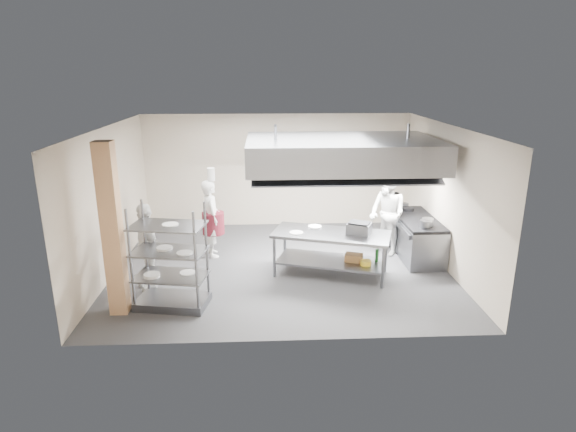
{
  "coord_description": "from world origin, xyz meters",
  "views": [
    {
      "loc": [
        -0.33,
        -9.66,
        4.06
      ],
      "look_at": [
        0.15,
        0.2,
        1.08
      ],
      "focal_mm": 30.0,
      "sensor_mm": 36.0,
      "label": 1
    }
  ],
  "objects_px": {
    "pass_rack": "(170,257)",
    "cooking_range": "(416,238)",
    "chef_plating": "(147,247)",
    "chef_head": "(211,218)",
    "island": "(331,254)",
    "stockpot": "(427,222)",
    "griddle": "(359,229)",
    "chef_line": "(387,214)"
  },
  "relations": [
    {
      "from": "chef_line",
      "to": "stockpot",
      "type": "xyz_separation_m",
      "value": [
        0.68,
        -0.76,
        0.03
      ]
    },
    {
      "from": "island",
      "to": "griddle",
      "type": "xyz_separation_m",
      "value": [
        0.55,
        -0.09,
        0.57
      ]
    },
    {
      "from": "pass_rack",
      "to": "chef_plating",
      "type": "height_order",
      "value": "pass_rack"
    },
    {
      "from": "chef_plating",
      "to": "griddle",
      "type": "height_order",
      "value": "chef_plating"
    },
    {
      "from": "pass_rack",
      "to": "cooking_range",
      "type": "xyz_separation_m",
      "value": [
        5.1,
        2.21,
        -0.52
      ]
    },
    {
      "from": "pass_rack",
      "to": "chef_line",
      "type": "bearing_deg",
      "value": 38.07
    },
    {
      "from": "cooking_range",
      "to": "stockpot",
      "type": "distance_m",
      "value": 0.82
    },
    {
      "from": "pass_rack",
      "to": "chef_line",
      "type": "relative_size",
      "value": 0.99
    },
    {
      "from": "chef_line",
      "to": "griddle",
      "type": "height_order",
      "value": "chef_line"
    },
    {
      "from": "pass_rack",
      "to": "cooking_range",
      "type": "bearing_deg",
      "value": 33.37
    },
    {
      "from": "chef_plating",
      "to": "cooking_range",
      "type": "bearing_deg",
      "value": 75.83
    },
    {
      "from": "island",
      "to": "chef_line",
      "type": "height_order",
      "value": "chef_line"
    },
    {
      "from": "pass_rack",
      "to": "griddle",
      "type": "height_order",
      "value": "pass_rack"
    },
    {
      "from": "pass_rack",
      "to": "chef_plating",
      "type": "bearing_deg",
      "value": 136.94
    },
    {
      "from": "island",
      "to": "stockpot",
      "type": "bearing_deg",
      "value": 27.9
    },
    {
      "from": "island",
      "to": "pass_rack",
      "type": "relative_size",
      "value": 1.25
    },
    {
      "from": "island",
      "to": "cooking_range",
      "type": "relative_size",
      "value": 1.17
    },
    {
      "from": "chef_plating",
      "to": "stockpot",
      "type": "height_order",
      "value": "chef_plating"
    },
    {
      "from": "pass_rack",
      "to": "cooking_range",
      "type": "relative_size",
      "value": 0.94
    },
    {
      "from": "cooking_range",
      "to": "chef_plating",
      "type": "xyz_separation_m",
      "value": [
        -5.68,
        -1.44,
        0.43
      ]
    },
    {
      "from": "chef_head",
      "to": "griddle",
      "type": "bearing_deg",
      "value": -128.32
    },
    {
      "from": "chef_head",
      "to": "chef_line",
      "type": "xyz_separation_m",
      "value": [
        3.98,
        -0.06,
        0.07
      ]
    },
    {
      "from": "chef_head",
      "to": "chef_line",
      "type": "bearing_deg",
      "value": -106.55
    },
    {
      "from": "pass_rack",
      "to": "chef_head",
      "type": "relative_size",
      "value": 1.06
    },
    {
      "from": "pass_rack",
      "to": "cooking_range",
      "type": "height_order",
      "value": "pass_rack"
    },
    {
      "from": "island",
      "to": "cooking_range",
      "type": "xyz_separation_m",
      "value": [
        2.08,
        0.97,
        -0.04
      ]
    },
    {
      "from": "chef_plating",
      "to": "chef_head",
      "type": "bearing_deg",
      "value": 119.41
    },
    {
      "from": "cooking_range",
      "to": "chef_head",
      "type": "relative_size",
      "value": 1.13
    },
    {
      "from": "island",
      "to": "cooking_range",
      "type": "distance_m",
      "value": 2.3
    },
    {
      "from": "island",
      "to": "chef_head",
      "type": "relative_size",
      "value": 1.33
    },
    {
      "from": "chef_line",
      "to": "cooking_range",
      "type": "bearing_deg",
      "value": 51.79
    },
    {
      "from": "chef_head",
      "to": "chef_plating",
      "type": "bearing_deg",
      "value": 132.18
    },
    {
      "from": "chef_head",
      "to": "chef_plating",
      "type": "xyz_separation_m",
      "value": [
        -1.05,
        -1.67,
        -0.03
      ]
    },
    {
      "from": "chef_line",
      "to": "island",
      "type": "bearing_deg",
      "value": -75.14
    },
    {
      "from": "pass_rack",
      "to": "stockpot",
      "type": "bearing_deg",
      "value": 27.45
    },
    {
      "from": "pass_rack",
      "to": "chef_plating",
      "type": "relative_size",
      "value": 1.1
    },
    {
      "from": "pass_rack",
      "to": "chef_head",
      "type": "height_order",
      "value": "pass_rack"
    },
    {
      "from": "chef_plating",
      "to": "stockpot",
      "type": "relative_size",
      "value": 7.05
    },
    {
      "from": "cooking_range",
      "to": "griddle",
      "type": "distance_m",
      "value": 1.96
    },
    {
      "from": "chef_plating",
      "to": "griddle",
      "type": "bearing_deg",
      "value": 66.81
    },
    {
      "from": "chef_line",
      "to": "griddle",
      "type": "relative_size",
      "value": 4.19
    },
    {
      "from": "stockpot",
      "to": "cooking_range",
      "type": "bearing_deg",
      "value": 92.24
    }
  ]
}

